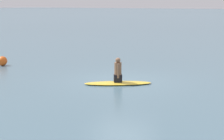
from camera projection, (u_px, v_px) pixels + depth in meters
name	position (u px, v px, depth m)	size (l,w,h in m)	color
ground_plane	(122.00, 81.00, 15.15)	(400.00, 400.00, 0.00)	slate
surfboard	(118.00, 83.00, 14.62)	(2.68, 0.74, 0.09)	gold
person_paddler	(118.00, 71.00, 14.53)	(0.42, 0.40, 0.98)	black
buoy_marker	(2.00, 61.00, 18.93)	(0.49, 0.49, 0.49)	#E55919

